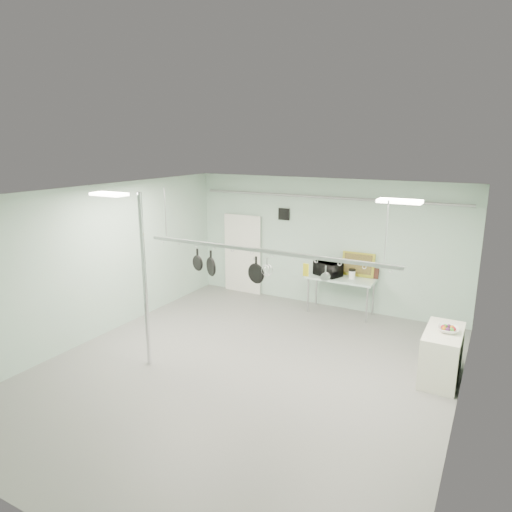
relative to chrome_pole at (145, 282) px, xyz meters
The scene contains 25 objects.
floor 2.41m from the chrome_pole, 19.44° to the left, with size 8.00×8.00×0.00m, color gray.
ceiling 2.40m from the chrome_pole, 19.44° to the left, with size 7.00×8.00×0.02m, color silver.
back_wall 4.89m from the chrome_pole, 69.68° to the left, with size 7.00×0.02×3.20m, color #A7C8B6.
right_wall 5.22m from the chrome_pole, ahead, with size 0.02×8.00×3.20m, color #A7C8B6.
door 4.61m from the chrome_pole, 97.53° to the left, with size 1.10×0.10×2.20m, color silver.
wall_vent 4.65m from the chrome_pole, 82.52° to the left, with size 0.30×0.04×0.30m, color black.
conduit_pipe 4.95m from the chrome_pole, 69.30° to the left, with size 0.07×0.07×6.60m, color gray.
chrome_pole is the anchor object (origin of this frame).
prep_table 4.85m from the chrome_pole, 61.29° to the left, with size 1.60×0.70×0.91m.
side_cabinet 5.37m from the chrome_pole, 22.41° to the left, with size 0.60×1.20×0.90m, color silver.
pot_rack 2.19m from the chrome_pole, 25.35° to the left, with size 4.80×0.06×1.00m.
light_panel_left 1.65m from the chrome_pole, 158.20° to the right, with size 0.65×0.30×0.05m, color white.
light_panel_right 4.55m from the chrome_pole, 16.31° to the left, with size 0.65×0.30×0.05m, color white.
microwave 4.67m from the chrome_pole, 64.87° to the left, with size 0.62×0.42×0.34m, color black.
coffee_canister 4.97m from the chrome_pole, 58.93° to the left, with size 0.15×0.15×0.19m, color white.
painting_large 5.22m from the chrome_pole, 59.92° to the left, with size 0.78×0.05×0.58m, color gold.
painting_small 5.41m from the chrome_pole, 56.69° to the left, with size 0.30×0.04×0.25m, color #361B13.
fruit_bowl 5.33m from the chrome_pole, 21.90° to the left, with size 0.35×0.35×0.08m, color white.
skillet_left 1.08m from the chrome_pole, 59.79° to the left, with size 0.30×0.06×0.41m, color black, non-canonical shape.
skillet_mid 1.25m from the chrome_pole, 47.41° to the left, with size 0.36×0.06×0.49m, color black, non-canonical shape.
skillet_right 2.01m from the chrome_pole, 26.78° to the left, with size 0.36×0.06×0.48m, color black, non-canonical shape.
whisk 2.22m from the chrome_pole, 24.21° to the left, with size 0.20×0.20×0.34m, color #B5B5BA, non-canonical shape.
grater 2.89m from the chrome_pole, 18.27° to the left, with size 0.10×0.02×0.23m, color yellow, non-canonical shape.
saucepan 3.22m from the chrome_pole, 16.33° to the left, with size 0.14×0.08×0.25m, color #B8B9BD, non-canonical shape.
fruit_cluster 5.33m from the chrome_pole, 21.90° to the left, with size 0.24×0.24×0.09m, color #A20E20, non-canonical shape.
Camera 1 is at (3.78, -6.50, 4.02)m, focal length 32.00 mm.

